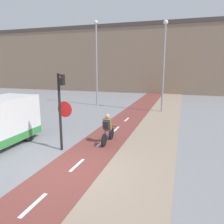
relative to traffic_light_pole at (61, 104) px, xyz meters
The scene contains 8 objects.
ground_plane 2.97m from the traffic_light_pole, 53.25° to the right, with size 120.00×120.00×0.00m, color gray.
bike_lane 2.96m from the traffic_light_pole, 53.20° to the right, with size 2.15×60.00×0.02m.
sidewalk_strip 4.44m from the traffic_light_pole, 25.73° to the right, with size 2.40×60.00×0.05m.
building_row_background 24.51m from the traffic_light_pole, 86.99° to the left, with size 60.00×5.20×9.35m.
traffic_light_pole is the anchor object (origin of this frame).
street_lamp_far 11.73m from the traffic_light_pole, 104.41° to the left, with size 0.36×0.36×7.63m.
street_lamp_sidewalk 10.53m from the traffic_light_pole, 71.25° to the left, with size 0.36×0.36×7.02m.
cyclist_near 2.51m from the traffic_light_pole, 42.41° to the left, with size 0.46×1.70×1.43m.
Camera 1 is at (3.56, -6.25, 3.60)m, focal length 35.00 mm.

